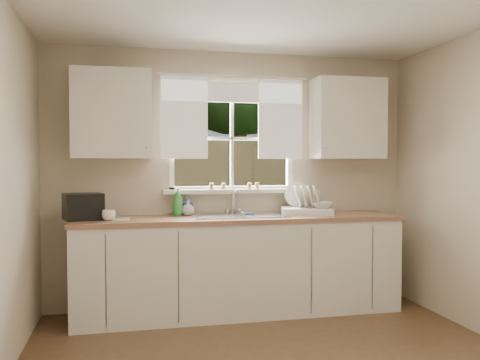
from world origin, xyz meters
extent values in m
cube|color=beige|center=(0.00, 2.00, 0.57)|extent=(3.60, 0.02, 1.15)
cube|color=beige|center=(0.00, 2.00, 2.33)|extent=(3.60, 0.02, 0.35)
cube|color=beige|center=(-1.20, 2.00, 1.65)|extent=(1.20, 0.02, 1.00)
cube|color=beige|center=(1.20, 2.00, 1.65)|extent=(1.20, 0.02, 1.00)
cube|color=white|center=(0.00, 2.02, 1.15)|extent=(1.30, 0.06, 0.05)
cube|color=white|center=(0.00, 2.02, 2.15)|extent=(1.30, 0.06, 0.05)
cube|color=white|center=(-0.60, 2.02, 1.65)|extent=(0.05, 0.06, 1.05)
cube|color=white|center=(0.60, 2.02, 1.65)|extent=(0.05, 0.06, 1.05)
cube|color=white|center=(0.00, 2.02, 1.65)|extent=(0.03, 0.04, 1.00)
cube|color=white|center=(0.00, 2.02, 1.65)|extent=(1.20, 0.04, 0.03)
cube|color=white|center=(0.00, 1.96, 1.13)|extent=(1.38, 0.14, 0.04)
cylinder|color=white|center=(0.00, 1.94, 2.25)|extent=(1.50, 0.02, 0.02)
cube|color=silver|center=(-0.48, 1.95, 1.85)|extent=(0.45, 0.02, 0.80)
cube|color=silver|center=(0.48, 1.95, 1.85)|extent=(0.45, 0.02, 0.80)
cube|color=silver|center=(0.00, 1.95, 2.10)|extent=(1.40, 0.02, 0.20)
cube|color=white|center=(0.00, 1.68, 0.43)|extent=(3.00, 0.62, 0.87)
cube|color=#97694B|center=(0.00, 1.68, 0.89)|extent=(3.04, 0.65, 0.04)
cube|color=white|center=(-1.15, 1.82, 1.85)|extent=(0.70, 0.33, 0.80)
cube|color=white|center=(1.15, 1.82, 1.85)|extent=(0.70, 0.33, 0.80)
cube|color=beige|center=(0.88, 1.99, 1.08)|extent=(0.08, 0.01, 0.12)
cylinder|color=brown|center=(-0.22, 1.94, 1.18)|extent=(0.04, 0.04, 0.06)
cylinder|color=brown|center=(0.16, 1.94, 1.18)|extent=(0.04, 0.04, 0.06)
cylinder|color=brown|center=(-0.10, 1.94, 1.18)|extent=(0.04, 0.04, 0.06)
cylinder|color=brown|center=(0.24, 1.94, 1.18)|extent=(0.04, 0.04, 0.06)
cube|color=#335421|center=(0.00, 7.00, -0.02)|extent=(20.00, 10.00, 0.02)
cube|color=olive|center=(0.00, 5.00, 0.90)|extent=(8.00, 0.10, 1.80)
cube|color=maroon|center=(-1.20, 8.50, 1.10)|extent=(3.00, 3.00, 2.20)
cube|color=black|center=(-1.20, 8.50, 2.35)|extent=(3.20, 3.20, 0.30)
cylinder|color=#423021|center=(1.40, 8.00, 1.60)|extent=(0.36, 0.36, 3.20)
sphere|color=#214716|center=(1.40, 8.00, 4.00)|extent=(4.00, 4.00, 4.00)
sphere|color=#214716|center=(0.30, 9.50, 4.50)|extent=(3.20, 3.20, 3.20)
cube|color=#B7B7BC|center=(0.00, 1.71, 0.83)|extent=(0.84, 0.46, 0.18)
cube|color=#B7B7BC|center=(0.00, 1.71, 0.92)|extent=(0.88, 0.50, 0.01)
cube|color=#B7B7BC|center=(0.00, 1.71, 0.89)|extent=(0.02, 0.41, 0.14)
cylinder|color=silver|center=(0.00, 1.96, 1.02)|extent=(0.03, 0.03, 0.22)
cylinder|color=silver|center=(0.00, 1.88, 1.13)|extent=(0.02, 0.18, 0.02)
sphere|color=silver|center=(-0.06, 1.96, 0.94)|extent=(0.05, 0.05, 0.05)
sphere|color=silver|center=(0.06, 1.96, 0.94)|extent=(0.05, 0.05, 0.05)
cube|color=white|center=(0.68, 1.72, 0.94)|extent=(0.56, 0.47, 0.06)
cylinder|color=white|center=(0.63, 1.84, 1.09)|extent=(0.27, 0.14, 0.25)
cylinder|color=white|center=(0.59, 1.75, 1.08)|extent=(0.12, 0.23, 0.22)
cylinder|color=white|center=(0.65, 1.73, 1.08)|extent=(0.12, 0.23, 0.22)
cylinder|color=white|center=(0.71, 1.72, 1.08)|extent=(0.12, 0.23, 0.22)
cylinder|color=white|center=(0.77, 1.70, 1.08)|extent=(0.12, 0.23, 0.22)
imported|color=white|center=(0.81, 1.68, 1.00)|extent=(0.27, 0.27, 0.06)
imported|color=green|center=(-0.55, 1.87, 1.04)|extent=(0.12, 0.12, 0.26)
imported|color=blue|center=(-0.46, 1.89, 1.00)|extent=(0.10, 0.10, 0.17)
imported|color=beige|center=(-0.46, 1.85, 0.98)|extent=(0.14, 0.14, 0.15)
cylinder|color=silver|center=(-1.09, 1.63, 0.92)|extent=(0.18, 0.18, 0.01)
imported|color=white|center=(-1.18, 1.58, 0.96)|extent=(0.13, 0.13, 0.09)
cube|color=black|center=(-1.40, 1.71, 1.03)|extent=(0.38, 0.35, 0.23)
camera|label=1|loc=(-1.03, -2.93, 1.42)|focal=38.00mm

